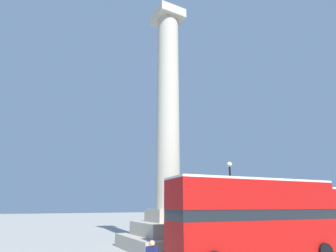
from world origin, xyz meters
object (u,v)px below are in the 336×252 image
Objects in this scene: monument_column at (168,155)px; bus_a at (255,215)px; equestrian_statue at (235,220)px; street_lamp at (232,200)px.

monument_column is 8.30m from bus_a.
street_lamp is at bearing -163.59° from equestrian_statue.
equestrian_statue is 0.90× the size of street_lamp.
street_lamp is (1.82, 4.02, 0.91)m from bus_a.
equestrian_statue is at bearing 48.51° from street_lamp.
monument_column is 2.08× the size of bus_a.
monument_column is 3.86× the size of equestrian_statue.
equestrian_statue is at bearing 26.86° from monument_column.
monument_column reaches higher than equestrian_statue.
equestrian_statue is at bearing 58.62° from bus_a.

